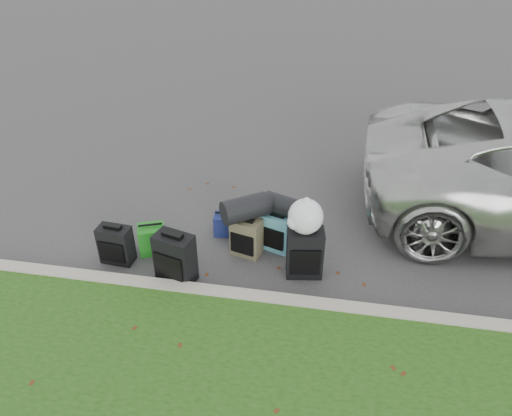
% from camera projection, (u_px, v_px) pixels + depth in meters
% --- Properties ---
extents(ground, '(120.00, 120.00, 0.00)m').
position_uv_depth(ground, '(261.00, 251.00, 6.70)').
color(ground, '#383535').
rests_on(ground, ground).
extents(curb, '(120.00, 0.18, 0.15)m').
position_uv_depth(curb, '(247.00, 298.00, 5.84)').
color(curb, '#9E937F').
rests_on(curb, ground).
extents(suitcase_small_black, '(0.43, 0.26, 0.52)m').
position_uv_depth(suitcase_small_black, '(116.00, 245.00, 6.39)').
color(suitcase_small_black, black).
rests_on(suitcase_small_black, ground).
extents(suitcase_large_black_left, '(0.52, 0.39, 0.67)m').
position_uv_depth(suitcase_large_black_left, '(175.00, 258.00, 6.04)').
color(suitcase_large_black_left, black).
rests_on(suitcase_large_black_left, ground).
extents(suitcase_olive, '(0.43, 0.33, 0.53)m').
position_uv_depth(suitcase_olive, '(246.00, 237.00, 6.51)').
color(suitcase_olive, '#48412D').
rests_on(suitcase_olive, ground).
extents(suitcase_teal, '(0.42, 0.33, 0.53)m').
position_uv_depth(suitcase_teal, '(277.00, 232.00, 6.60)').
color(suitcase_teal, teal).
rests_on(suitcase_teal, ground).
extents(suitcase_large_black_right, '(0.48, 0.33, 0.66)m').
position_uv_depth(suitcase_large_black_right, '(305.00, 253.00, 6.14)').
color(suitcase_large_black_right, black).
rests_on(suitcase_large_black_right, ground).
extents(tote_green, '(0.42, 0.38, 0.39)m').
position_uv_depth(tote_green, '(152.00, 239.00, 6.60)').
color(tote_green, '#1F831D').
rests_on(tote_green, ground).
extents(tote_navy, '(0.30, 0.25, 0.31)m').
position_uv_depth(tote_navy, '(225.00, 224.00, 6.94)').
color(tote_navy, navy).
rests_on(tote_navy, ground).
extents(duffel_left, '(0.66, 0.59, 0.31)m').
position_uv_depth(duffel_left, '(245.00, 208.00, 6.32)').
color(duffel_left, black).
rests_on(duffel_left, suitcase_olive).
extents(duffel_right, '(0.54, 0.41, 0.26)m').
position_uv_depth(duffel_right, '(282.00, 205.00, 6.42)').
color(duffel_right, black).
rests_on(duffel_right, suitcase_teal).
extents(trash_bag, '(0.42, 0.42, 0.42)m').
position_uv_depth(trash_bag, '(306.00, 216.00, 5.84)').
color(trash_bag, white).
rests_on(trash_bag, suitcase_large_black_right).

